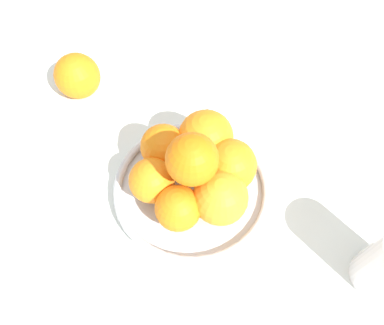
{
  "coord_description": "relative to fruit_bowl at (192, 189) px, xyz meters",
  "views": [
    {
      "loc": [
        0.24,
        -0.11,
        0.53
      ],
      "look_at": [
        0.0,
        0.0,
        0.09
      ],
      "focal_mm": 35.0,
      "sensor_mm": 36.0,
      "label": 1
    }
  ],
  "objects": [
    {
      "name": "ground_plane",
      "position": [
        0.0,
        0.0,
        -0.01
      ],
      "size": [
        4.0,
        4.0,
        0.0
      ],
      "primitive_type": "plane",
      "color": "silver"
    },
    {
      "name": "fruit_bowl",
      "position": [
        0.0,
        0.0,
        0.0
      ],
      "size": [
        0.24,
        0.24,
        0.03
      ],
      "color": "silver",
      "rests_on": "ground_plane"
    },
    {
      "name": "orange_pile",
      "position": [
        -0.0,
        0.01,
        0.06
      ],
      "size": [
        0.19,
        0.18,
        0.13
      ],
      "color": "orange",
      "rests_on": "fruit_bowl"
    },
    {
      "name": "stray_orange",
      "position": [
        -0.28,
        -0.09,
        0.03
      ],
      "size": [
        0.08,
        0.08,
        0.08
      ],
      "primitive_type": "sphere",
      "color": "orange",
      "rests_on": "ground_plane"
    },
    {
      "name": "napkin_folded",
      "position": [
        -0.19,
        0.14,
        -0.01
      ],
      "size": [
        0.18,
        0.18,
        0.01
      ],
      "primitive_type": "cube",
      "rotation": [
        0.0,
        0.0,
        0.44
      ],
      "color": "white",
      "rests_on": "ground_plane"
    }
  ]
}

